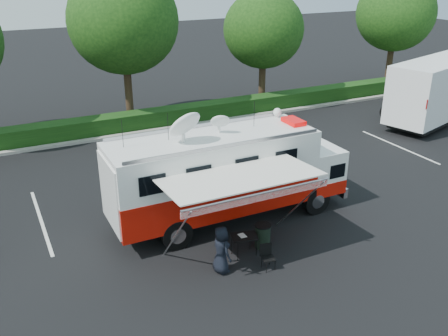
# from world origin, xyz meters

# --- Properties ---
(ground_plane) EXTENTS (120.00, 120.00, 0.00)m
(ground_plane) POSITION_xyz_m (0.00, 0.00, 0.00)
(ground_plane) COLOR black
(ground_plane) RESTS_ON ground
(back_border) EXTENTS (60.00, 6.14, 8.87)m
(back_border) POSITION_xyz_m (1.14, 12.90, 5.00)
(back_border) COLOR #9E998E
(back_border) RESTS_ON ground_plane
(stall_lines) EXTENTS (24.12, 5.50, 0.01)m
(stall_lines) POSITION_xyz_m (-0.50, 3.00, 0.00)
(stall_lines) COLOR silver
(stall_lines) RESTS_ON ground_plane
(command_truck) EXTENTS (9.09, 2.50, 4.37)m
(command_truck) POSITION_xyz_m (-0.08, -0.00, 1.87)
(command_truck) COLOR black
(command_truck) RESTS_ON ground_plane
(awning) EXTENTS (4.96, 2.57, 3.00)m
(awning) POSITION_xyz_m (-0.89, -2.60, 2.81)
(awning) COLOR silver
(awning) RESTS_ON ground_plane
(person) EXTENTS (0.62, 0.84, 1.59)m
(person) POSITION_xyz_m (-1.82, -2.98, 0.00)
(person) COLOR black
(person) RESTS_ON ground_plane
(folding_table) EXTENTS (0.99, 0.81, 0.73)m
(folding_table) POSITION_xyz_m (-0.72, -2.46, 0.68)
(folding_table) COLOR black
(folding_table) RESTS_ON ground_plane
(folding_chair) EXTENTS (0.48, 0.50, 0.83)m
(folding_chair) POSITION_xyz_m (-0.42, -3.43, 0.49)
(folding_chair) COLOR black
(folding_chair) RESTS_ON ground_plane
(trash_bin) EXTENTS (0.57, 0.57, 0.85)m
(trash_bin) POSITION_xyz_m (0.09, -2.29, 0.43)
(trash_bin) COLOR black
(trash_bin) RESTS_ON ground_plane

